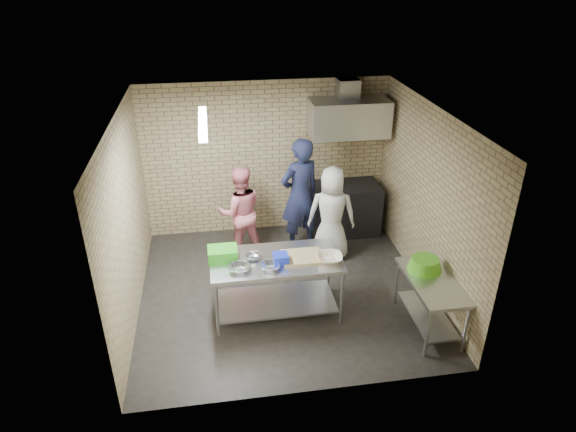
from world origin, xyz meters
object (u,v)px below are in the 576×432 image
object	(u,v)px
stove	(344,209)
woman_white	(332,214)
blue_tub	(281,259)
green_basin	(425,264)
side_counter	(429,303)
man_navy	(300,195)
green_crate	(223,254)
prep_table	(276,286)
bottle_red	(349,119)
woman_pink	(240,212)

from	to	relation	value
stove	woman_white	size ratio (longest dim) A/B	0.76
blue_tub	green_basin	world-z (taller)	blue_tub
side_counter	man_navy	bearing A→B (deg)	120.14
stove	green_crate	xyz separation A→B (m)	(-2.22, -2.02, 0.51)
prep_table	man_navy	bearing A→B (deg)	69.83
prep_table	blue_tub	bearing A→B (deg)	-63.43
green_crate	man_navy	distance (m)	2.06
green_crate	woman_white	bearing A→B (deg)	34.41
bottle_red	woman_white	distance (m)	1.69
green_crate	green_basin	distance (m)	2.70
man_navy	bottle_red	bearing A→B (deg)	-165.53
blue_tub	green_basin	distance (m)	1.92
stove	blue_tub	size ratio (longest dim) A/B	6.15
stove	woman_white	bearing A→B (deg)	-118.85
woman_pink	woman_white	size ratio (longest dim) A/B	0.98
prep_table	green_basin	xyz separation A→B (m)	(1.95, -0.36, 0.40)
bottle_red	woman_pink	size ratio (longest dim) A/B	0.12
green_crate	man_navy	bearing A→B (deg)	50.04
stove	bottle_red	distance (m)	1.60
green_basin	woman_white	world-z (taller)	woman_white
prep_table	blue_tub	xyz separation A→B (m)	(0.05, -0.10, 0.50)
side_counter	woman_pink	bearing A→B (deg)	135.88
green_basin	prep_table	bearing A→B (deg)	169.41
side_counter	green_crate	world-z (taller)	green_crate
green_basin	bottle_red	bearing A→B (deg)	97.90
woman_pink	woman_white	xyz separation A→B (m)	(1.45, -0.31, 0.01)
prep_table	side_counter	bearing A→B (deg)	-17.32
side_counter	bottle_red	size ratio (longest dim) A/B	6.67
stove	blue_tub	xyz separation A→B (m)	(-1.47, -2.24, 0.49)
prep_table	green_crate	world-z (taller)	green_crate
woman_pink	bottle_red	bearing A→B (deg)	-164.81
stove	blue_tub	distance (m)	2.72
side_counter	blue_tub	bearing A→B (deg)	165.00
prep_table	stove	world-z (taller)	stove
woman_pink	woman_white	world-z (taller)	woman_white
prep_table	woman_white	world-z (taller)	woman_white
side_counter	stove	size ratio (longest dim) A/B	1.00
green_basin	side_counter	bearing A→B (deg)	-85.43
side_counter	woman_white	size ratio (longest dim) A/B	0.76
woman_pink	green_basin	bearing A→B (deg)	133.60
stove	green_basin	size ratio (longest dim) A/B	2.61
stove	woman_pink	xyz separation A→B (m)	(-1.88, -0.49, 0.33)
side_counter	green_crate	xyz separation A→B (m)	(-2.67, 0.73, 0.58)
blue_tub	green_basin	xyz separation A→B (m)	(1.90, -0.26, -0.11)
blue_tub	man_navy	bearing A→B (deg)	72.29
prep_table	woman_white	size ratio (longest dim) A/B	1.11
blue_tub	bottle_red	size ratio (longest dim) A/B	1.08
woman_pink	man_navy	bearing A→B (deg)	177.63
green_crate	man_navy	size ratio (longest dim) A/B	0.20
stove	bottle_red	xyz separation A→B (m)	(0.05, 0.24, 1.58)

